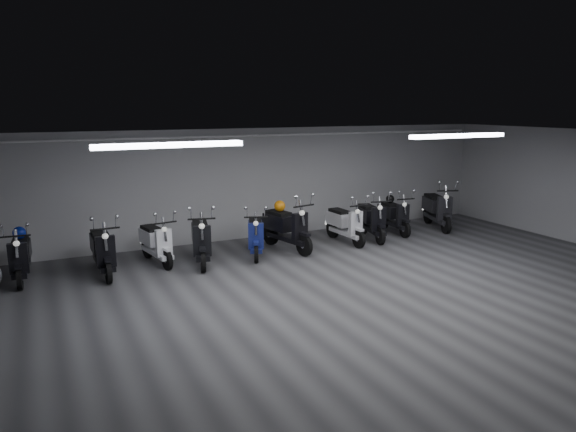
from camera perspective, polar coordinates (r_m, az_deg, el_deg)
name	(u,v)px	position (r m, az deg, el deg)	size (l,w,h in m)	color
floor	(359,299)	(9.60, 7.61, -8.85)	(14.00, 10.00, 0.01)	#38383B
ceiling	(364,139)	(9.01, 8.10, 8.13)	(14.00, 10.00, 0.01)	gray
back_wall	(252,184)	(13.58, -3.86, 3.47)	(14.00, 0.01, 2.80)	#98999B
fluor_strip_left	(170,145)	(8.73, -12.55, 7.43)	(2.40, 0.18, 0.08)	white
fluor_strip_right	(458,136)	(11.67, 17.79, 8.18)	(2.40, 0.18, 0.08)	white
conduit	(253,136)	(13.38, -3.79, 8.60)	(0.05, 0.05, 13.60)	white
scooter_0	(20,249)	(11.51, -26.81, -3.21)	(0.57, 1.70, 1.27)	black
scooter_1	(102,243)	(11.26, -19.29, -2.72)	(0.60, 1.79, 1.33)	black
scooter_2	(156,236)	(11.74, -13.98, -2.05)	(0.56, 1.67, 1.24)	white
scooter_3	(201,232)	(11.53, -9.34, -1.75)	(0.62, 1.86, 1.38)	black
scooter_4	(256,229)	(12.02, -3.50, -1.38)	(0.56, 1.68, 1.25)	navy
scooter_5	(287,220)	(12.45, -0.14, -0.47)	(0.64, 1.93, 1.43)	black
scooter_6	(346,218)	(13.21, 6.19, -0.17)	(0.57, 1.72, 1.28)	silver
scooter_7	(372,213)	(13.67, 8.97, 0.27)	(0.59, 1.78, 1.33)	black
scooter_8	(394,210)	(14.43, 11.32, 0.64)	(0.56, 1.68, 1.25)	black
scooter_9	(438,203)	(15.23, 15.75, 1.35)	(0.64, 1.93, 1.43)	black
helmet_0	(390,199)	(14.58, 10.89, 1.82)	(0.23, 0.23, 0.23)	black
helmet_1	(19,233)	(11.68, -26.85, -1.62)	(0.25, 0.25, 0.25)	navy
helmet_2	(280,206)	(12.59, -0.89, 1.08)	(0.27, 0.27, 0.27)	orange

